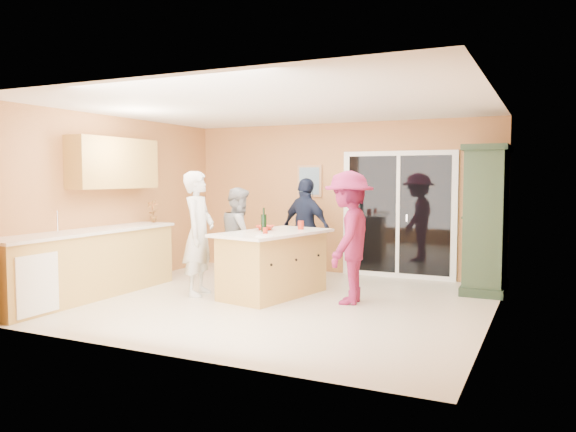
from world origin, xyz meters
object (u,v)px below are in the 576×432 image
at_px(kitchen_island, 273,266).
at_px(woman_magenta, 349,237).
at_px(woman_grey, 240,236).
at_px(woman_white, 199,233).
at_px(green_hutch, 486,221).
at_px(woman_navy, 306,228).

bearing_deg(kitchen_island, woman_magenta, 12.54).
height_order(kitchen_island, woman_grey, woman_grey).
bearing_deg(woman_grey, kitchen_island, -149.96).
xyz_separation_m(woman_white, woman_grey, (0.14, 0.91, -0.12)).
relative_size(woman_white, woman_grey, 1.16).
bearing_deg(green_hutch, kitchen_island, -149.33).
xyz_separation_m(woman_navy, woman_magenta, (1.23, -1.44, 0.05)).
relative_size(kitchen_island, woman_navy, 1.14).
distance_m(green_hutch, woman_grey, 3.68).
bearing_deg(woman_white, woman_grey, -21.64).
xyz_separation_m(green_hutch, woman_navy, (-2.80, -0.13, -0.21)).
xyz_separation_m(green_hutch, woman_white, (-3.65, -1.99, -0.16)).
distance_m(kitchen_island, woman_magenta, 1.20).
bearing_deg(kitchen_island, woman_grey, 160.11).
relative_size(woman_grey, woman_navy, 0.91).
bearing_deg(green_hutch, woman_magenta, -134.88).
xyz_separation_m(woman_white, woman_navy, (0.85, 1.86, -0.05)).
distance_m(green_hutch, woman_navy, 2.81).
bearing_deg(woman_grey, woman_navy, -65.24).
height_order(kitchen_island, woman_navy, woman_navy).
height_order(woman_white, woman_magenta, same).
bearing_deg(woman_grey, woman_magenta, -132.70).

